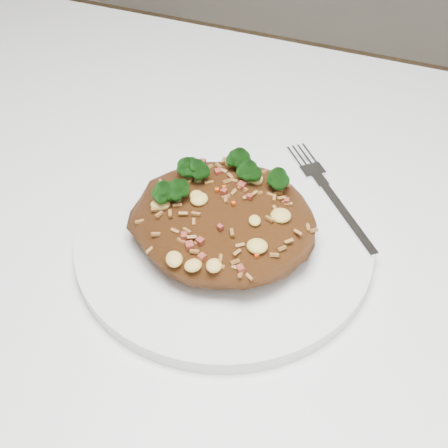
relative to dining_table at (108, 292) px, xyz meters
The scene contains 4 objects.
dining_table is the anchor object (origin of this frame).
plate 0.16m from the dining_table, 11.49° to the left, with size 0.27×0.27×0.01m, color white.
fried_rice 0.18m from the dining_table, 12.11° to the left, with size 0.16×0.15×0.06m.
fork 0.25m from the dining_table, 26.95° to the left, with size 0.12×0.13×0.00m.
Camera 1 is at (0.26, -0.33, 1.17)m, focal length 50.00 mm.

